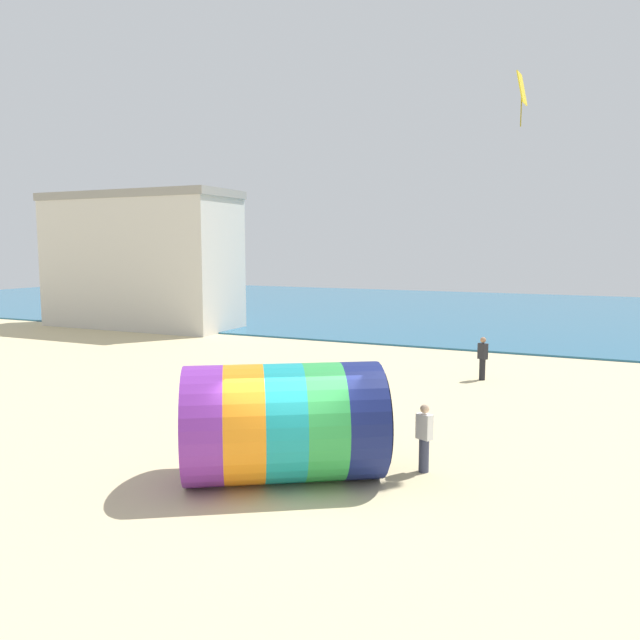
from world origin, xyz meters
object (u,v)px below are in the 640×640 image
Objects in this scene: kite_yellow_diamond at (522,89)px; kite_handler at (424,438)px; giant_inflatable_tube at (284,422)px; bystander_near_water at (483,358)px.

kite_handler is at bearing -111.58° from kite_yellow_diamond.
kite_yellow_diamond reaches higher than giant_inflatable_tube.
kite_handler is at bearing 33.12° from giant_inflatable_tube.
kite_yellow_diamond is 0.81× the size of bystander_near_water.
giant_inflatable_tube is at bearing -99.70° from bystander_near_water.
giant_inflatable_tube is 2.99× the size of bystander_near_water.
kite_handler is 9.39m from kite_yellow_diamond.
kite_handler is 0.95× the size of bystander_near_water.
kite_yellow_diamond is (1.45, 3.66, 8.53)m from kite_handler.
bystander_near_water is (-2.03, 7.22, -8.47)m from kite_yellow_diamond.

